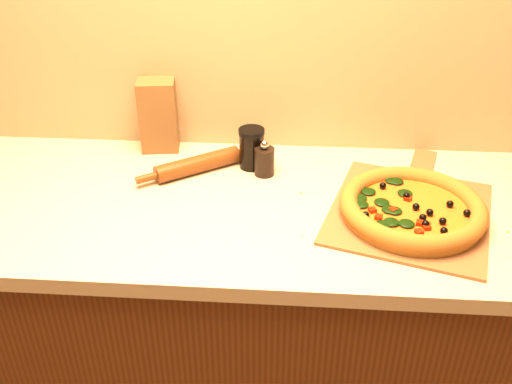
% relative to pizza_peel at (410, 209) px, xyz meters
% --- Properties ---
extents(cabinet, '(2.80, 0.65, 0.86)m').
position_rel_pizza_peel_xyz_m(cabinet, '(-0.46, 0.02, -0.47)').
color(cabinet, '#4B2610').
rests_on(cabinet, ground).
extents(countertop, '(2.84, 0.68, 0.04)m').
position_rel_pizza_peel_xyz_m(countertop, '(-0.46, 0.02, -0.02)').
color(countertop, '#BCB393').
rests_on(countertop, cabinet).
extents(pizza_peel, '(0.48, 0.61, 0.01)m').
position_rel_pizza_peel_xyz_m(pizza_peel, '(0.00, 0.00, 0.00)').
color(pizza_peel, brown).
rests_on(pizza_peel, countertop).
extents(pizza, '(0.35, 0.35, 0.05)m').
position_rel_pizza_peel_xyz_m(pizza, '(-0.00, -0.04, 0.03)').
color(pizza, gold).
rests_on(pizza, pizza_peel).
extents(pepper_grinder, '(0.06, 0.06, 0.11)m').
position_rel_pizza_peel_xyz_m(pepper_grinder, '(-0.38, 0.16, 0.04)').
color(pepper_grinder, black).
rests_on(pepper_grinder, countertop).
extents(rolling_pin, '(0.31, 0.22, 0.05)m').
position_rel_pizza_peel_xyz_m(rolling_pin, '(-0.56, 0.16, 0.02)').
color(rolling_pin, '#5C320F').
rests_on(rolling_pin, countertop).
extents(paper_bag, '(0.12, 0.10, 0.21)m').
position_rel_pizza_peel_xyz_m(paper_bag, '(-0.70, 0.30, 0.10)').
color(paper_bag, brown).
rests_on(paper_bag, countertop).
extents(dark_jar, '(0.07, 0.07, 0.12)m').
position_rel_pizza_peel_xyz_m(dark_jar, '(-0.42, 0.20, 0.06)').
color(dark_jar, black).
rests_on(dark_jar, countertop).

